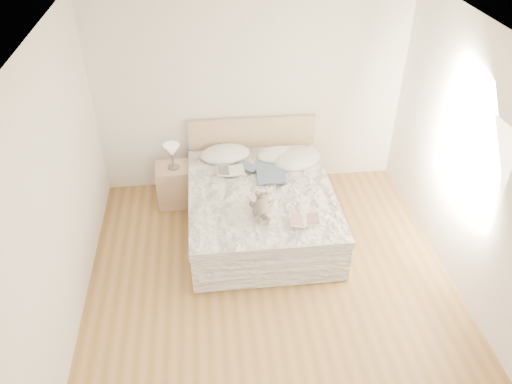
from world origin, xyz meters
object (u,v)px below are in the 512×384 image
Objects in this scene: table_lamp at (172,152)px; teddy_bear at (261,212)px; childrens_book at (305,220)px; photo_book at (230,171)px; nightstand at (175,185)px; bed at (260,206)px.

table_lamp reaches higher than teddy_bear.
photo_book is at bearing 132.16° from childrens_book.
table_lamp is (0.01, -0.02, 0.52)m from nightstand.
bed is 1.30m from table_lamp.
nightstand is 2.02m from childrens_book.
bed is at bearing -29.97° from nightstand.
bed is 0.57m from photo_book.
table_lamp is 1.54m from teddy_bear.
bed is at bearing 90.36° from teddy_bear.
nightstand is at bearing 132.94° from table_lamp.
photo_book is at bearing 113.54° from teddy_bear.
teddy_bear is at bearing -49.96° from table_lamp.
bed is at bearing 126.02° from childrens_book.
photo_book is at bearing -20.70° from table_lamp.
teddy_bear reaches higher than childrens_book.
table_lamp is 1.98m from childrens_book.
table_lamp is at bearing 136.79° from teddy_bear.
teddy_bear is at bearing -74.80° from photo_book.
childrens_book is at bearing -56.93° from photo_book.
nightstand is at bearing 136.83° from teddy_bear.
teddy_bear is (0.27, -0.90, 0.02)m from photo_book.
bed is 1.23m from nightstand.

